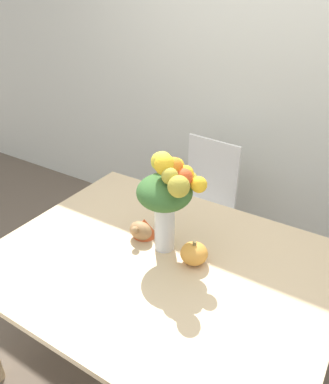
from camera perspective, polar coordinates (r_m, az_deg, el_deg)
ground_plane at (r=2.29m, az=-0.47°, el=-24.86°), size 12.00×12.00×0.00m
wall_back at (r=2.69m, az=16.86°, el=17.55°), size 8.00×0.06×2.70m
dining_table at (r=1.78m, az=-0.57°, el=-12.23°), size 1.52×1.17×0.75m
flower_vase at (r=1.64m, az=0.52°, el=0.05°), size 0.30×0.29×0.48m
pumpkin at (r=1.70m, az=4.52°, el=-9.30°), size 0.12×0.12×0.11m
turkey_figurine at (r=1.85m, az=-3.33°, el=-5.58°), size 0.12×0.16×0.10m
dining_chair_near_window at (r=2.65m, az=5.62°, el=-1.97°), size 0.45×0.45×0.92m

